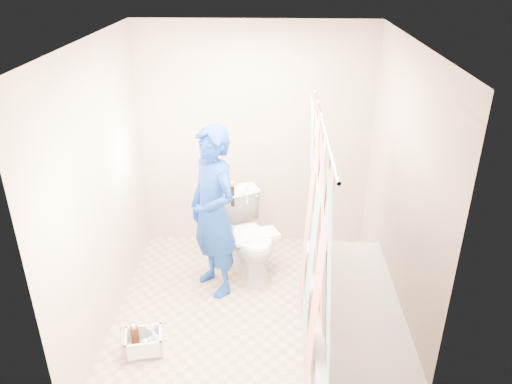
{
  "coord_description": "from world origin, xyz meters",
  "views": [
    {
      "loc": [
        0.2,
        -3.59,
        2.98
      ],
      "look_at": [
        0.05,
        0.42,
        1.02
      ],
      "focal_mm": 35.0,
      "sensor_mm": 36.0,
      "label": 1
    }
  ],
  "objects_px": {
    "bathtub": "(352,324)",
    "plumber": "(213,213)",
    "cleaning_caddy": "(145,343)",
    "toilet": "(249,236)"
  },
  "relations": [
    {
      "from": "bathtub",
      "to": "cleaning_caddy",
      "type": "xyz_separation_m",
      "value": [
        -1.67,
        -0.08,
        -0.18
      ]
    },
    {
      "from": "toilet",
      "to": "cleaning_caddy",
      "type": "bearing_deg",
      "value": -147.47
    },
    {
      "from": "plumber",
      "to": "cleaning_caddy",
      "type": "bearing_deg",
      "value": -67.41
    },
    {
      "from": "cleaning_caddy",
      "to": "toilet",
      "type": "bearing_deg",
      "value": 44.4
    },
    {
      "from": "toilet",
      "to": "plumber",
      "type": "xyz_separation_m",
      "value": [
        -0.3,
        -0.3,
        0.42
      ]
    },
    {
      "from": "bathtub",
      "to": "toilet",
      "type": "distance_m",
      "value": 1.43
    },
    {
      "from": "plumber",
      "to": "bathtub",
      "type": "bearing_deg",
      "value": 16.61
    },
    {
      "from": "toilet",
      "to": "cleaning_caddy",
      "type": "relative_size",
      "value": 2.37
    },
    {
      "from": "bathtub",
      "to": "cleaning_caddy",
      "type": "height_order",
      "value": "bathtub"
    },
    {
      "from": "bathtub",
      "to": "plumber",
      "type": "xyz_separation_m",
      "value": [
        -1.19,
        0.81,
        0.56
      ]
    }
  ]
}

